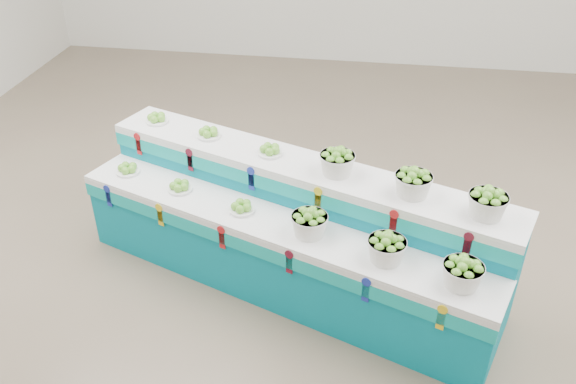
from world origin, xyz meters
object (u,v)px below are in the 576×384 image
object	(u,v)px
display_stand	(288,229)
basket_lower_left	(309,223)
basket_upper_right	(488,203)
plate_upper_mid	(209,132)

from	to	relation	value
display_stand	basket_lower_left	xyz separation A→B (m)	(0.21, -0.32, 0.31)
display_stand	basket_lower_left	bearing A→B (deg)	-35.57
basket_lower_left	basket_upper_right	xyz separation A→B (m)	(1.23, 0.01, 0.30)
display_stand	plate_upper_mid	size ratio (longest dim) A/B	17.26
display_stand	basket_upper_right	xyz separation A→B (m)	(1.44, -0.31, 0.61)
basket_lower_left	plate_upper_mid	size ratio (longest dim) A/B	1.33
basket_lower_left	basket_upper_right	bearing A→B (deg)	0.33
display_stand	plate_upper_mid	bearing A→B (deg)	166.35
basket_lower_left	plate_upper_mid	bearing A→B (deg)	139.32
basket_lower_left	plate_upper_mid	distance (m)	1.32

